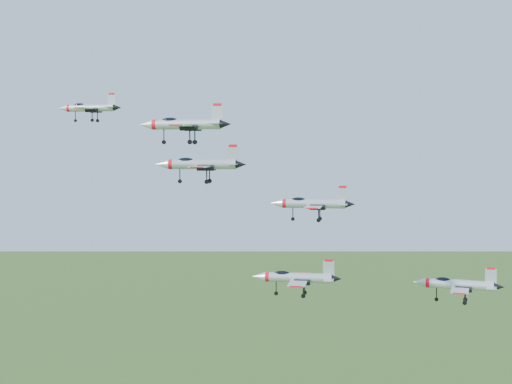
{
  "coord_description": "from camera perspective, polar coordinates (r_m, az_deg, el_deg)",
  "views": [
    {
      "loc": [
        11.16,
        -99.98,
        143.65
      ],
      "look_at": [
        2.19,
        0.46,
        137.55
      ],
      "focal_mm": 50.0,
      "sensor_mm": 36.0,
      "label": 1
    }
  ],
  "objects": [
    {
      "name": "jet_lead",
      "position": [
        122.01,
        -13.24,
        6.57
      ],
      "size": [
        11.28,
        9.39,
        3.01
      ],
      "rotation": [
        0.0,
        0.0,
        -0.13
      ],
      "color": "silver"
    },
    {
      "name": "jet_left_high",
      "position": [
        97.83,
        -4.55,
        2.24
      ],
      "size": [
        12.67,
        10.4,
        3.4
      ],
      "rotation": [
        0.0,
        0.0,
        -0.02
      ],
      "color": "silver"
    },
    {
      "name": "jet_right_high",
      "position": [
        88.33,
        -5.82,
        5.42
      ],
      "size": [
        11.83,
        9.84,
        3.16
      ],
      "rotation": [
        0.0,
        0.0,
        -0.12
      ],
      "color": "silver"
    },
    {
      "name": "jet_left_low",
      "position": [
        110.91,
        4.44,
        -0.92
      ],
      "size": [
        13.31,
        11.03,
        3.56
      ],
      "rotation": [
        0.0,
        0.0,
        -0.08
      ],
      "color": "silver"
    },
    {
      "name": "jet_right_low",
      "position": [
        92.2,
        3.18,
        -6.83
      ],
      "size": [
        11.63,
        9.61,
        3.11
      ],
      "rotation": [
        0.0,
        0.0,
        -0.07
      ],
      "color": "silver"
    },
    {
      "name": "jet_trail",
      "position": [
        106.41,
        15.75,
        -7.11
      ],
      "size": [
        12.66,
        10.69,
        3.41
      ],
      "rotation": [
        0.0,
        0.0,
        -0.23
      ],
      "color": "silver"
    }
  ]
}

